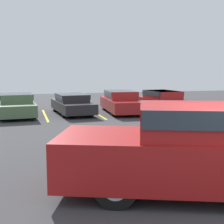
{
  "coord_description": "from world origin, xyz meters",
  "views": [
    {
      "loc": [
        -4.0,
        -4.65,
        2.5
      ],
      "look_at": [
        -0.99,
        6.24,
        1.0
      ],
      "focal_mm": 50.0,
      "sensor_mm": 36.0,
      "label": 1
    }
  ],
  "objects_px": {
    "parked_sedan_b": "(16,104)",
    "parked_sedan_e": "(163,100)",
    "parked_sedan_d": "(121,101)",
    "parked_sedan_c": "(72,103)",
    "pickup_truck": "(211,150)"
  },
  "relations": [
    {
      "from": "parked_sedan_d",
      "to": "parked_sedan_e",
      "type": "relative_size",
      "value": 0.97
    },
    {
      "from": "parked_sedan_b",
      "to": "parked_sedan_d",
      "type": "xyz_separation_m",
      "value": [
        6.0,
        -0.14,
        0.03
      ]
    },
    {
      "from": "pickup_truck",
      "to": "parked_sedan_c",
      "type": "bearing_deg",
      "value": 115.25
    },
    {
      "from": "pickup_truck",
      "to": "parked_sedan_e",
      "type": "height_order",
      "value": "pickup_truck"
    },
    {
      "from": "parked_sedan_c",
      "to": "parked_sedan_d",
      "type": "xyz_separation_m",
      "value": [
        2.89,
        -0.22,
        0.07
      ]
    },
    {
      "from": "parked_sedan_b",
      "to": "parked_sedan_e",
      "type": "height_order",
      "value": "same"
    },
    {
      "from": "parked_sedan_d",
      "to": "parked_sedan_e",
      "type": "height_order",
      "value": "parked_sedan_d"
    },
    {
      "from": "parked_sedan_b",
      "to": "parked_sedan_c",
      "type": "height_order",
      "value": "parked_sedan_b"
    },
    {
      "from": "parked_sedan_d",
      "to": "parked_sedan_e",
      "type": "xyz_separation_m",
      "value": [
        2.84,
        0.23,
        -0.03
      ]
    },
    {
      "from": "pickup_truck",
      "to": "parked_sedan_e",
      "type": "bearing_deg",
      "value": 90.24
    },
    {
      "from": "parked_sedan_b",
      "to": "parked_sedan_d",
      "type": "bearing_deg",
      "value": 84.51
    },
    {
      "from": "parked_sedan_b",
      "to": "parked_sedan_d",
      "type": "height_order",
      "value": "parked_sedan_d"
    },
    {
      "from": "parked_sedan_b",
      "to": "parked_sedan_e",
      "type": "distance_m",
      "value": 8.84
    },
    {
      "from": "parked_sedan_b",
      "to": "pickup_truck",
      "type": "bearing_deg",
      "value": 13.95
    },
    {
      "from": "parked_sedan_b",
      "to": "parked_sedan_c",
      "type": "bearing_deg",
      "value": 87.3
    }
  ]
}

